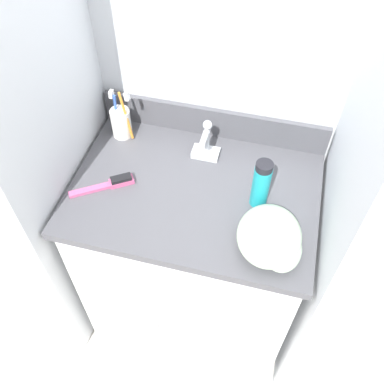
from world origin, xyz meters
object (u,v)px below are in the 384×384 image
at_px(shaving_cream_can, 261,184).
at_px(hairbrush, 111,184).
at_px(hand_towel, 272,238).
at_px(toothbrush_cup, 121,122).

relative_size(shaving_cream_can, hairbrush, 0.92).
relative_size(shaving_cream_can, hand_towel, 0.79).
xyz_separation_m(hairbrush, hand_towel, (0.52, -0.09, 0.02)).
xyz_separation_m(toothbrush_cup, shaving_cream_can, (0.50, -0.18, 0.03)).
bearing_deg(toothbrush_cup, shaving_cream_can, -19.70).
distance_m(toothbrush_cup, shaving_cream_can, 0.54).
bearing_deg(hairbrush, toothbrush_cup, 67.99).
distance_m(shaving_cream_can, hairbrush, 0.47).
distance_m(toothbrush_cup, hand_towel, 0.65).
height_order(shaving_cream_can, hairbrush, shaving_cream_can).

